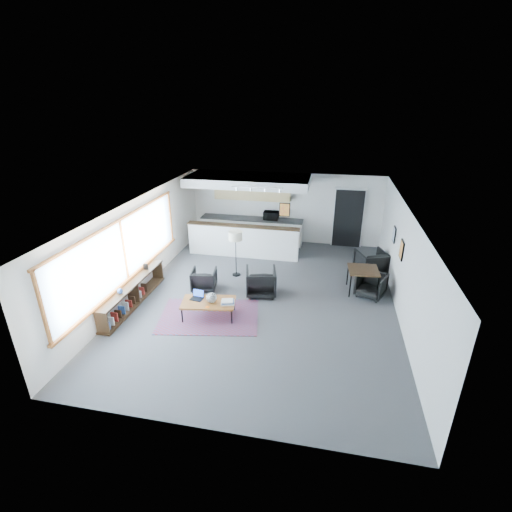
% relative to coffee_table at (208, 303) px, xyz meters
% --- Properties ---
extents(room, '(7.02, 9.02, 2.62)m').
position_rel_coffee_table_xyz_m(room, '(1.16, 1.19, 0.90)').
color(room, '#47474A').
rests_on(room, ground).
extents(window, '(0.10, 5.95, 1.66)m').
position_rel_coffee_table_xyz_m(window, '(-2.30, 0.29, 1.06)').
color(window, '#8CBFFF').
rests_on(window, room).
extents(console, '(0.35, 3.00, 0.80)m').
position_rel_coffee_table_xyz_m(console, '(-2.14, 0.14, -0.07)').
color(console, '#332112').
rests_on(console, floor).
extents(kitchenette, '(4.20, 1.96, 2.60)m').
position_rel_coffee_table_xyz_m(kitchenette, '(-0.04, 4.90, 0.98)').
color(kitchenette, white).
rests_on(kitchenette, floor).
extents(doorway, '(1.10, 0.12, 2.15)m').
position_rel_coffee_table_xyz_m(doorway, '(3.46, 5.61, 0.68)').
color(doorway, black).
rests_on(doorway, room).
extents(track_light, '(1.60, 0.07, 0.15)m').
position_rel_coffee_table_xyz_m(track_light, '(0.57, 3.39, 2.13)').
color(track_light, silver).
rests_on(track_light, room).
extents(wall_art_lower, '(0.03, 0.38, 0.48)m').
position_rel_coffee_table_xyz_m(wall_art_lower, '(4.63, 1.59, 1.15)').
color(wall_art_lower, black).
rests_on(wall_art_lower, room).
extents(wall_art_upper, '(0.03, 0.34, 0.44)m').
position_rel_coffee_table_xyz_m(wall_art_upper, '(4.63, 2.89, 1.10)').
color(wall_art_upper, black).
rests_on(wall_art_upper, room).
extents(kilim_rug, '(2.70, 2.07, 0.01)m').
position_rel_coffee_table_xyz_m(kilim_rug, '(0.00, 0.00, -0.39)').
color(kilim_rug, '#5E314B').
rests_on(kilim_rug, floor).
extents(coffee_table, '(1.41, 0.90, 0.43)m').
position_rel_coffee_table_xyz_m(coffee_table, '(0.00, 0.00, 0.00)').
color(coffee_table, brown).
rests_on(coffee_table, floor).
extents(laptop, '(0.34, 0.29, 0.22)m').
position_rel_coffee_table_xyz_m(laptop, '(-0.32, 0.11, 0.10)').
color(laptop, black).
rests_on(laptop, coffee_table).
extents(ceramic_pot, '(0.26, 0.26, 0.26)m').
position_rel_coffee_table_xyz_m(ceramic_pot, '(0.09, -0.02, 0.16)').
color(ceramic_pot, gray).
rests_on(ceramic_pot, coffee_table).
extents(book_stack, '(0.38, 0.34, 0.10)m').
position_rel_coffee_table_xyz_m(book_stack, '(0.50, 0.00, 0.08)').
color(book_stack, silver).
rests_on(book_stack, coffee_table).
extents(coaster, '(0.09, 0.09, 0.01)m').
position_rel_coffee_table_xyz_m(coaster, '(0.06, -0.26, 0.04)').
color(coaster, '#E5590C').
rests_on(coaster, coffee_table).
extents(armchair_left, '(0.76, 0.72, 0.69)m').
position_rel_coffee_table_xyz_m(armchair_left, '(-0.57, 1.33, -0.05)').
color(armchair_left, black).
rests_on(armchair_left, floor).
extents(armchair_right, '(0.96, 0.92, 0.84)m').
position_rel_coffee_table_xyz_m(armchair_right, '(1.06, 1.41, 0.02)').
color(armchair_right, black).
rests_on(armchair_right, floor).
extents(floor_lamp, '(0.47, 0.47, 1.43)m').
position_rel_coffee_table_xyz_m(floor_lamp, '(0.09, 2.43, 0.85)').
color(floor_lamp, black).
rests_on(floor_lamp, floor).
extents(dining_table, '(0.87, 0.87, 0.69)m').
position_rel_coffee_table_xyz_m(dining_table, '(3.83, 2.11, 0.23)').
color(dining_table, '#332112').
rests_on(dining_table, floor).
extents(dining_chair_near, '(0.78, 0.76, 0.62)m').
position_rel_coffee_table_xyz_m(dining_chair_near, '(4.05, 1.89, -0.09)').
color(dining_chair_near, black).
rests_on(dining_chair_near, floor).
extents(dining_chair_far, '(0.91, 0.89, 0.74)m').
position_rel_coffee_table_xyz_m(dining_chair_far, '(4.16, 3.27, -0.03)').
color(dining_chair_far, black).
rests_on(dining_chair_far, floor).
extents(microwave, '(0.55, 0.31, 0.37)m').
position_rel_coffee_table_xyz_m(microwave, '(0.69, 5.34, 0.72)').
color(microwave, black).
rests_on(microwave, kitchenette).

